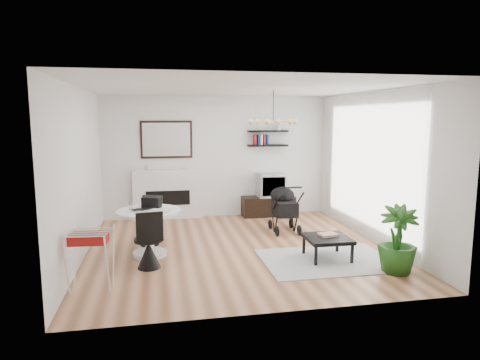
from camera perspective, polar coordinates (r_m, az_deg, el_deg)
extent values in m
plane|color=brown|center=(7.44, -0.38, -9.06)|extent=(5.00, 5.00, 0.00)
plane|color=white|center=(7.11, -0.41, 12.18)|extent=(5.00, 5.00, 0.00)
plane|color=white|center=(9.60, -3.14, 3.10)|extent=(5.00, 0.00, 5.00)
plane|color=white|center=(7.13, -20.56, 0.77)|extent=(0.00, 5.00, 5.00)
plane|color=white|center=(7.99, 17.52, 1.67)|extent=(0.00, 5.00, 5.00)
cube|color=white|center=(8.12, 16.23, 1.83)|extent=(0.04, 3.60, 2.60)
cube|color=white|center=(9.54, -9.60, -1.88)|extent=(1.50, 0.15, 1.10)
cube|color=black|center=(9.50, -9.58, -2.36)|extent=(0.95, 0.06, 0.32)
cube|color=black|center=(9.47, -9.78, 5.35)|extent=(1.12, 0.03, 0.82)
cube|color=white|center=(9.45, -9.78, 5.34)|extent=(1.02, 0.01, 0.72)
cube|color=black|center=(9.68, 3.73, 4.62)|extent=(0.90, 0.25, 0.04)
cube|color=black|center=(9.67, 3.75, 6.51)|extent=(0.90, 0.25, 0.04)
cube|color=black|center=(9.78, 3.78, -3.48)|extent=(1.19, 0.42, 0.45)
cube|color=#B1B1B3|center=(9.71, 4.13, -0.64)|extent=(0.61, 0.53, 0.53)
cube|color=black|center=(9.46, 4.54, -0.88)|extent=(0.52, 0.01, 0.43)
cylinder|color=white|center=(7.21, -11.88, -9.55)|extent=(0.55, 0.55, 0.06)
cylinder|color=white|center=(7.12, -11.97, -6.82)|extent=(0.14, 0.14, 0.65)
cylinder|color=white|center=(7.03, -12.05, -4.10)|extent=(1.03, 1.03, 0.04)
imported|color=black|center=(7.00, -12.81, -3.91)|extent=(0.40, 0.35, 0.03)
cube|color=black|center=(7.19, -11.71, -2.93)|extent=(0.34, 0.26, 0.18)
cube|color=white|center=(6.93, -10.63, -4.03)|extent=(0.43, 0.39, 0.01)
cylinder|color=white|center=(7.16, -14.35, -3.35)|extent=(0.07, 0.07, 0.11)
cylinder|color=black|center=(7.67, -12.02, -5.50)|extent=(0.41, 0.41, 0.05)
cone|color=black|center=(7.72, -11.97, -7.09)|extent=(0.33, 0.33, 0.39)
cube|color=black|center=(7.78, -11.55, -3.53)|extent=(0.36, 0.17, 0.42)
cylinder|color=black|center=(6.52, -12.11, -7.79)|extent=(0.42, 0.42, 0.05)
cone|color=black|center=(6.59, -12.05, -9.72)|extent=(0.35, 0.35, 0.40)
cube|color=black|center=(6.27, -11.96, -6.15)|extent=(0.39, 0.09, 0.43)
cube|color=maroon|center=(5.79, -19.44, -7.27)|extent=(0.49, 0.31, 0.12)
cube|color=black|center=(8.39, 5.97, -3.74)|extent=(0.41, 0.60, 0.28)
ellipsoid|color=black|center=(8.52, 5.67, -2.06)|extent=(0.48, 0.48, 0.34)
cylinder|color=black|center=(7.95, 6.75, -1.01)|extent=(0.44, 0.04, 0.03)
torus|color=black|center=(8.68, 4.05, -5.91)|extent=(0.05, 0.21, 0.21)
torus|color=black|center=(8.80, 6.82, -5.77)|extent=(0.05, 0.21, 0.21)
torus|color=black|center=(8.16, 4.97, -6.85)|extent=(0.05, 0.21, 0.21)
torus|color=black|center=(8.28, 7.91, -6.68)|extent=(0.05, 0.21, 0.21)
cube|color=#B0B0B0|center=(6.95, 11.48, -10.42)|extent=(2.01, 1.45, 0.01)
cube|color=black|center=(6.94, 11.57, -7.65)|extent=(0.69, 0.69, 0.06)
cube|color=black|center=(6.64, 10.08, -9.93)|extent=(0.04, 0.04, 0.29)
cube|color=black|center=(6.85, 14.71, -9.50)|extent=(0.04, 0.04, 0.29)
cube|color=black|center=(7.16, 8.50, -8.53)|extent=(0.04, 0.04, 0.29)
cube|color=black|center=(7.35, 12.84, -8.19)|extent=(0.04, 0.04, 0.29)
cube|color=#BF2F31|center=(6.98, 11.65, -7.15)|extent=(0.31, 0.26, 0.04)
imported|color=#1F5016|center=(6.58, 20.27, -7.46)|extent=(0.70, 0.70, 0.98)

